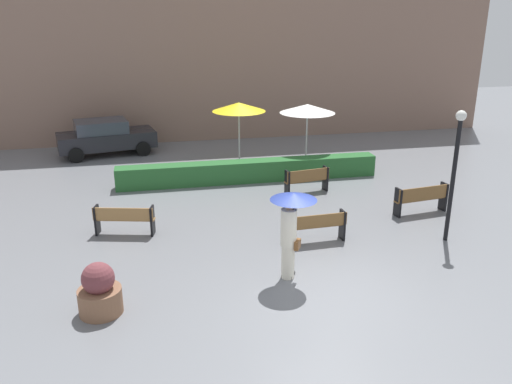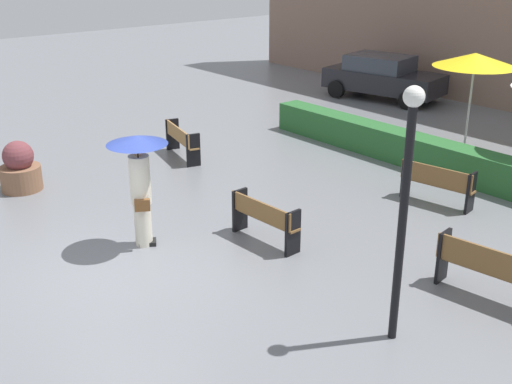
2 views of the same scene
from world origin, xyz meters
TOP-DOWN VIEW (x-y plane):
  - ground_plane at (0.00, 0.00)m, footprint 60.00×60.00m
  - bench_far_left at (-4.55, 4.19)m, footprint 1.75×0.75m
  - bench_back_row at (1.68, 6.66)m, footprint 1.65×0.61m
  - bench_mid_center at (0.74, 2.56)m, footprint 1.59×0.43m
  - bench_far_right at (4.64, 3.97)m, footprint 1.86×0.59m
  - pedestrian_with_umbrella at (-0.58, 0.73)m, footprint 1.09×1.09m
  - planter_pot at (-4.93, 0.05)m, footprint 0.92×0.92m
  - lamp_post at (4.31, 1.96)m, footprint 0.28×0.28m
  - patio_umbrella_yellow at (-0.08, 10.45)m, footprint 2.16×2.16m
  - hedge_strip at (-0.06, 8.40)m, footprint 9.87×0.70m
  - parked_car at (-5.61, 13.58)m, footprint 4.46×2.62m

SIDE VIEW (x-z plane):
  - ground_plane at x=0.00m, z-range 0.00..0.00m
  - hedge_strip at x=-0.06m, z-range 0.00..0.80m
  - planter_pot at x=-4.93m, z-range -0.08..1.08m
  - bench_far_left at x=-4.55m, z-range 0.08..0.94m
  - bench_mid_center at x=0.74m, z-range 0.08..0.94m
  - bench_back_row at x=1.68m, z-range 0.08..0.96m
  - bench_far_right at x=4.64m, z-range 0.09..1.01m
  - parked_car at x=-5.61m, z-range 0.03..1.60m
  - pedestrian_with_umbrella at x=-0.58m, z-range 0.38..2.55m
  - lamp_post at x=4.31m, z-range 0.43..4.11m
  - patio_umbrella_yellow at x=-0.08m, z-range 1.15..3.81m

